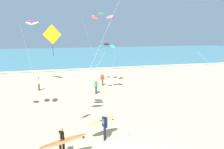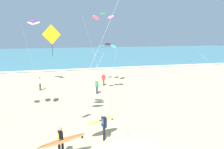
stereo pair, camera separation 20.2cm
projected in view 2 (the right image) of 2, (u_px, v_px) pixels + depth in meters
name	position (u px, v px, depth m)	size (l,w,h in m)	color
ocean_water	(67.00, 54.00, 66.55)	(160.00, 60.00, 0.08)	teal
shoreline_foam	(75.00, 69.00, 38.29)	(160.00, 1.41, 0.01)	white
surfer_lead	(103.00, 123.00, 13.11)	(2.03, 1.18, 1.71)	black
surfer_trailing	(62.00, 140.00, 10.95)	(2.58, 1.17, 1.71)	black
kite_arc_emerald_far	(103.00, 16.00, 24.72)	(4.29, 4.85, 8.77)	pink
kite_diamond_golden_low	(54.00, 39.00, 11.79)	(3.79, 1.73, 6.93)	yellow
kite_arc_charcoal_distant	(108.00, 46.00, 22.94)	(2.16, 2.82, 5.42)	#2D99DB
kite_arc_violet_outer	(34.00, 23.00, 25.78)	(2.29, 2.25, 8.02)	white
bystander_green_top	(97.00, 87.00, 22.99)	(0.32, 0.43, 1.59)	#2D334C
bystander_white_top	(40.00, 84.00, 24.35)	(0.44, 0.32, 1.59)	#4C3D2D
bystander_red_top	(104.00, 79.00, 26.64)	(0.50, 0.22, 1.59)	#4C3D2D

